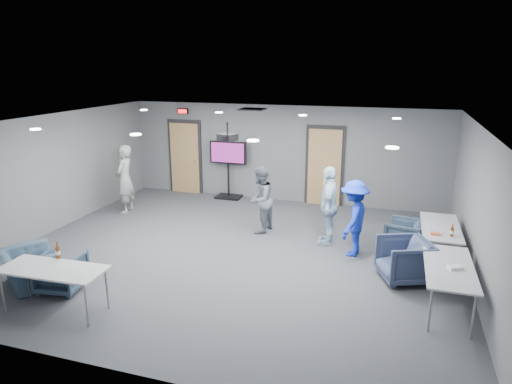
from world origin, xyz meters
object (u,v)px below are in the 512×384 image
(person_a, at_px, (125,179))
(chair_front_b, at_px, (30,268))
(bottle_right, at_px, (452,232))
(tv_stand, at_px, (228,166))
(bottle_front, at_px, (58,252))
(projector, at_px, (227,137))
(chair_front_a, at_px, (61,272))
(person_c, at_px, (329,205))
(person_b, at_px, (260,200))
(table_right_a, at_px, (440,229))
(person_d, at_px, (354,218))
(table_front_left, at_px, (53,271))
(chair_right_a, at_px, (404,236))
(chair_right_b, at_px, (404,260))
(table_right_b, at_px, (449,269))

(person_a, bearing_deg, chair_front_b, 1.30)
(bottle_right, height_order, tv_stand, tv_stand)
(bottle_front, bearing_deg, projector, 54.84)
(chair_front_a, distance_m, chair_front_b, 0.67)
(person_c, bearing_deg, person_b, -100.77)
(projector, bearing_deg, tv_stand, 129.19)
(person_b, height_order, tv_stand, tv_stand)
(table_right_a, bearing_deg, person_d, 96.46)
(bottle_right, distance_m, tv_stand, 6.64)
(table_front_left, bearing_deg, bottle_front, 113.90)
(chair_front_a, bearing_deg, person_d, -155.91)
(person_b, relative_size, table_right_a, 0.91)
(chair_right_a, distance_m, bottle_right, 1.26)
(chair_right_b, distance_m, table_right_a, 1.29)
(table_right_a, bearing_deg, person_b, 82.49)
(person_d, height_order, projector, projector)
(person_d, bearing_deg, bottle_front, -42.71)
(person_c, xyz_separation_m, bottle_front, (-3.83, -3.78, -0.03))
(person_d, distance_m, tv_stand, 4.96)
(person_b, height_order, table_front_left, person_b)
(person_a, relative_size, bottle_front, 6.32)
(table_front_left, xyz_separation_m, bottle_front, (-0.17, 0.35, 0.15))
(chair_front_b, relative_size, tv_stand, 0.59)
(chair_front_a, relative_size, projector, 1.80)
(person_b, xyz_separation_m, chair_right_a, (3.20, -0.17, -0.45))
(chair_right_b, bearing_deg, person_c, -152.88)
(person_d, relative_size, bottle_right, 6.57)
(person_b, distance_m, projector, 2.08)
(table_right_b, distance_m, bottle_front, 6.28)
(person_c, bearing_deg, person_d, 48.63)
(person_c, height_order, chair_right_a, person_c)
(person_a, height_order, person_b, person_a)
(person_d, distance_m, projector, 3.02)
(chair_front_b, bearing_deg, bottle_front, -161.19)
(chair_front_a, bearing_deg, bottle_front, 120.95)
(table_front_left, bearing_deg, bottle_right, 26.47)
(table_right_a, bearing_deg, person_c, 82.92)
(table_front_left, height_order, tv_stand, tv_stand)
(person_a, height_order, table_right_b, person_a)
(chair_front_b, xyz_separation_m, table_front_left, (1.06, -0.60, 0.36))
(person_b, distance_m, chair_front_a, 4.50)
(bottle_right, bearing_deg, chair_right_a, 133.21)
(table_right_b, distance_m, tv_stand, 7.34)
(person_c, height_order, tv_stand, person_c)
(person_d, height_order, chair_front_b, person_d)
(chair_front_b, distance_m, tv_stand, 6.34)
(tv_stand, bearing_deg, person_a, -135.48)
(person_c, relative_size, bottle_right, 7.20)
(bottle_right, bearing_deg, tv_stand, 149.05)
(person_d, xyz_separation_m, bottle_right, (1.81, -0.32, 0.03))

